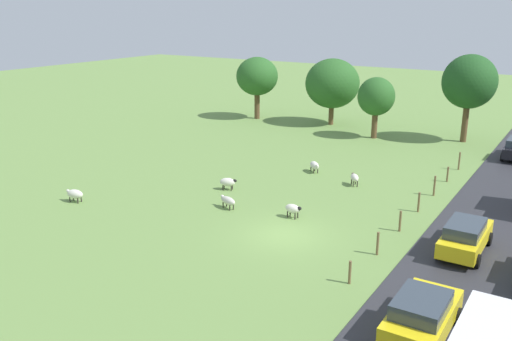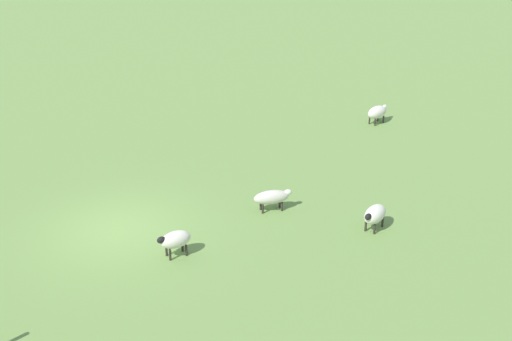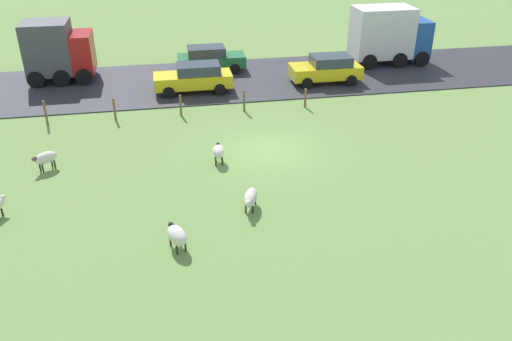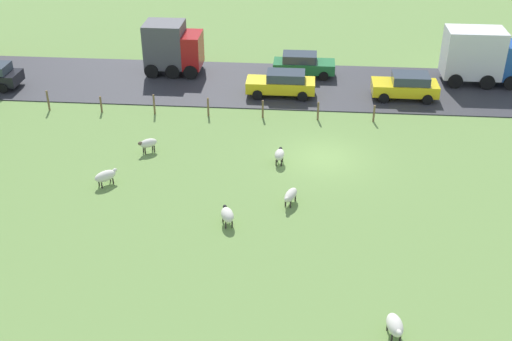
% 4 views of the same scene
% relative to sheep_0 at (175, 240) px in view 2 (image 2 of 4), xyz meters
% --- Properties ---
extents(ground_plane, '(160.00, 160.00, 0.00)m').
position_rel_sheep_0_xyz_m(ground_plane, '(0.80, -2.30, -0.53)').
color(ground_plane, '#6B8E47').
extents(sheep_0, '(1.04, 0.57, 0.78)m').
position_rel_sheep_0_xyz_m(sheep_0, '(0.00, 0.00, 0.00)').
color(sheep_0, silver).
rests_on(sheep_0, ground_plane).
extents(sheep_1, '(1.16, 0.85, 0.79)m').
position_rel_sheep_0_xyz_m(sheep_1, '(-5.80, 2.04, -0.02)').
color(sheep_1, silver).
rests_on(sheep_1, ground_plane).
extents(sheep_4, '(1.31, 0.81, 0.71)m').
position_rel_sheep_0_xyz_m(sheep_4, '(-3.87, -0.71, -0.05)').
color(sheep_4, beige).
rests_on(sheep_4, ground_plane).
extents(sheep_5, '(1.22, 0.71, 0.78)m').
position_rel_sheep_0_xyz_m(sheep_5, '(-12.20, -4.66, -0.03)').
color(sheep_5, silver).
rests_on(sheep_5, ground_plane).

